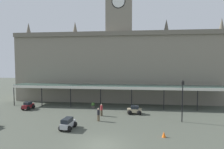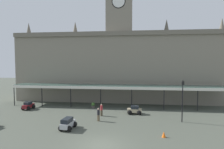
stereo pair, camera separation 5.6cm
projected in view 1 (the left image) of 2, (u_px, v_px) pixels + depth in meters
The scene contains 11 objects.
ground_plane at pixel (101, 146), 16.95m from camera, with size 140.00×140.00×0.00m, color #484D42.
station_building at pixel (119, 63), 37.29m from camera, with size 39.55×7.05×22.81m.
entrance_canopy at pixel (117, 86), 31.83m from camera, with size 35.52×3.26×3.62m.
car_beige_sedan at pixel (134, 111), 27.36m from camera, with size 2.06×1.54×1.19m.
car_maroon_sedan at pixel (28, 106), 30.15m from camera, with size 1.62×2.11×1.19m.
car_silver_estate at pixel (68, 124), 21.12m from camera, with size 1.68×2.32×1.27m.
pedestrian_crossing_forecourt at pixel (98, 114), 23.98m from camera, with size 0.34×0.34×1.67m.
pedestrian_near_entrance at pixel (101, 109), 26.35m from camera, with size 0.34×0.36×1.67m.
victorian_lamppost at pixel (182, 96), 23.51m from camera, with size 0.30×0.30×5.25m.
traffic_cone at pixel (164, 134), 18.82m from camera, with size 0.40×0.40×0.58m, color orange.
planter_forecourt_centre at pixel (93, 105), 30.82m from camera, with size 0.60×0.60×0.96m.
Camera 1 is at (2.87, -16.30, 7.40)m, focal length 30.43 mm.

